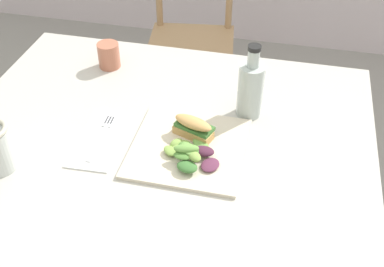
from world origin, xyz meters
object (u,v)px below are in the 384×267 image
Objects in this scene: plate_lunch at (189,148)px; bottle_cold_brew at (250,92)px; sandwich_half_front at (193,127)px; chair_wooden_far at (191,40)px; fork_on_napkin at (102,134)px; cup_extra_side at (109,55)px; dining_table at (159,175)px.

bottle_cold_brew is at bearing 54.97° from plate_lunch.
sandwich_half_front is at bearing -132.12° from bottle_cold_brew.
chair_wooden_far is at bearing 102.55° from plate_lunch.
cup_extra_side is at bearing 107.14° from fork_on_napkin.
cup_extra_side is at bearing 135.40° from plate_lunch.
chair_wooden_far is at bearing 103.21° from sandwich_half_front.
plate_lunch is at bearing -0.43° from fork_on_napkin.
chair_wooden_far reaches higher than plate_lunch.
bottle_cold_brew is (0.37, -0.90, 0.37)m from chair_wooden_far.
chair_wooden_far reaches higher than fork_on_napkin.
sandwich_half_front is at bearing 21.10° from dining_table.
fork_on_napkin is at bearing -176.81° from dining_table.
dining_table is 0.20m from fork_on_napkin.
fork_on_napkin is at bearing 179.57° from plate_lunch.
plate_lunch is 0.24m from fork_on_napkin.
cup_extra_side is at bearing 162.42° from bottle_cold_brew.
bottle_cold_brew reaches higher than sandwich_half_front.
plate_lunch is 0.24m from bottle_cold_brew.
sandwich_half_front reaches higher than fork_on_napkin.
bottle_cold_brew reaches higher than cup_extra_side.
dining_table is 0.19m from sandwich_half_front.
bottle_cold_brew is at bearing 47.88° from sandwich_half_front.
fork_on_napkin is (-0.15, -0.01, 0.13)m from dining_table.
fork_on_napkin is at bearing -153.36° from bottle_cold_brew.
dining_table is 0.44m from cup_extra_side.
sandwich_half_front is 0.45m from cup_extra_side.
chair_wooden_far is 0.82m from cup_extra_side.
bottle_cold_brew reaches higher than dining_table.
cup_extra_side is at bearing 139.71° from sandwich_half_front.
chair_wooden_far reaches higher than cup_extra_side.
chair_wooden_far is 4.69× the size of fork_on_napkin.
sandwich_half_front is 0.62× the size of fork_on_napkin.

